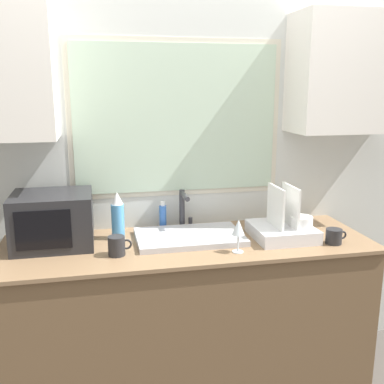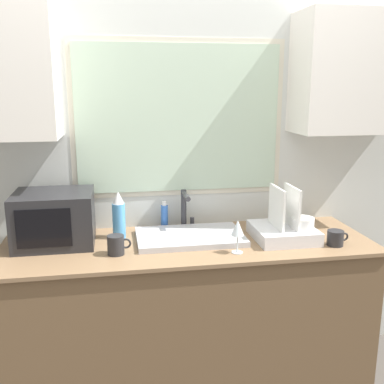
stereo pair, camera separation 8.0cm
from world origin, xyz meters
TOP-DOWN VIEW (x-y plane):
  - countertop at (0.00, 0.32)m, footprint 1.96×0.66m
  - wall_back at (0.00, 0.62)m, footprint 6.00×0.38m
  - sink_basin at (0.01, 0.36)m, footprint 0.57×0.36m
  - faucet at (0.02, 0.54)m, footprint 0.08×0.18m
  - microwave at (-0.69, 0.41)m, footprint 0.40×0.35m
  - dish_rack at (0.52, 0.27)m, footprint 0.32×0.33m
  - spray_bottle at (-0.36, 0.45)m, footprint 0.07×0.07m
  - soap_bottle at (-0.10, 0.57)m, footprint 0.04×0.04m
  - mug_near_sink at (-0.38, 0.20)m, footprint 0.12×0.08m
  - wine_glass at (0.21, 0.12)m, footprint 0.06×0.06m
  - mug_by_rack at (0.75, 0.13)m, footprint 0.12×0.08m

SIDE VIEW (x-z plane):
  - countertop at x=0.00m, z-range 0.00..0.89m
  - sink_basin at x=0.01m, z-range 0.88..0.91m
  - mug_by_rack at x=0.75m, z-range 0.88..0.97m
  - mug_near_sink at x=-0.38m, z-range 0.88..0.98m
  - dish_rack at x=0.52m, z-range 0.80..1.09m
  - soap_bottle at x=-0.10m, z-range 0.88..1.04m
  - wine_glass at x=0.21m, z-range 0.92..1.09m
  - spray_bottle at x=-0.36m, z-range 0.88..1.14m
  - faucet at x=0.02m, z-range 0.91..1.14m
  - microwave at x=-0.69m, z-range 0.88..1.16m
  - wall_back at x=0.00m, z-range 0.10..2.70m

